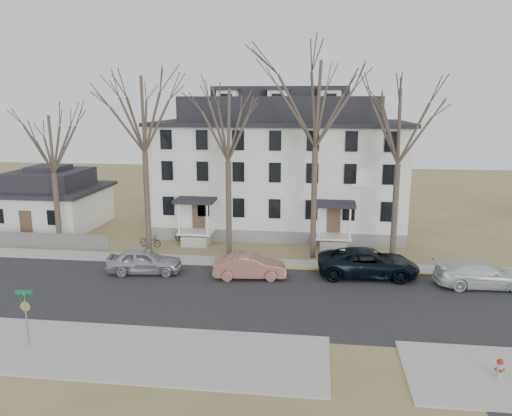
# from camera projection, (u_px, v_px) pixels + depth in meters

# --- Properties ---
(ground) EXTENTS (120.00, 120.00, 0.00)m
(ground) POSITION_uv_depth(u_px,v_px,m) (290.00, 314.00, 25.99)
(ground) COLOR olive
(ground) RESTS_ON ground
(main_road) EXTENTS (120.00, 10.00, 0.04)m
(main_road) POSITION_uv_depth(u_px,v_px,m) (292.00, 299.00, 27.93)
(main_road) COLOR #27272A
(main_road) RESTS_ON ground
(far_sidewalk) EXTENTS (120.00, 2.00, 0.08)m
(far_sidewalk) POSITION_uv_depth(u_px,v_px,m) (297.00, 265.00, 33.75)
(far_sidewalk) COLOR #A09F97
(far_sidewalk) RESTS_ON ground
(near_sidewalk_left) EXTENTS (20.00, 5.00, 0.08)m
(near_sidewalk_left) POSITION_uv_depth(u_px,v_px,m) (103.00, 351.00, 22.14)
(near_sidewalk_left) COLOR #A09F97
(near_sidewalk_left) RESTS_ON ground
(yellow_curb) EXTENTS (14.00, 0.25, 0.06)m
(yellow_curb) POSITION_uv_depth(u_px,v_px,m) (374.00, 273.00, 32.25)
(yellow_curb) COLOR gold
(yellow_curb) RESTS_ON ground
(boarding_house) EXTENTS (20.80, 12.36, 12.05)m
(boarding_house) POSITION_uv_depth(u_px,v_px,m) (280.00, 167.00, 42.53)
(boarding_house) COLOR slate
(boarding_house) RESTS_ON ground
(small_house) EXTENTS (8.70, 8.70, 5.00)m
(small_house) POSITION_uv_depth(u_px,v_px,m) (51.00, 201.00, 43.79)
(small_house) COLOR silver
(small_house) RESTS_ON ground
(fence) EXTENTS (14.00, 0.06, 1.20)m
(fence) POSITION_uv_depth(u_px,v_px,m) (21.00, 247.00, 37.83)
(fence) COLOR gray
(fence) RESTS_ON ground
(tree_far_left) EXTENTS (8.40, 8.40, 13.72)m
(tree_far_left) POSITION_uv_depth(u_px,v_px,m) (143.00, 109.00, 34.71)
(tree_far_left) COLOR #473B31
(tree_far_left) RESTS_ON ground
(tree_mid_left) EXTENTS (7.80, 7.80, 12.74)m
(tree_mid_left) POSITION_uv_depth(u_px,v_px,m) (228.00, 120.00, 34.11)
(tree_mid_left) COLOR #473B31
(tree_mid_left) RESTS_ON ground
(tree_center) EXTENTS (9.00, 9.00, 14.70)m
(tree_center) POSITION_uv_depth(u_px,v_px,m) (316.00, 98.00, 33.05)
(tree_center) COLOR #473B31
(tree_center) RESTS_ON ground
(tree_mid_right) EXTENTS (7.80, 7.80, 12.74)m
(tree_mid_right) POSITION_uv_depth(u_px,v_px,m) (400.00, 121.00, 32.67)
(tree_mid_right) COLOR #473B31
(tree_mid_right) RESTS_ON ground
(tree_bungalow) EXTENTS (6.60, 6.60, 10.78)m
(tree_bungalow) POSITION_uv_depth(u_px,v_px,m) (51.00, 140.00, 36.05)
(tree_bungalow) COLOR #473B31
(tree_bungalow) RESTS_ON ground
(car_silver) EXTENTS (4.93, 2.47, 1.61)m
(car_silver) POSITION_uv_depth(u_px,v_px,m) (145.00, 261.00, 31.96)
(car_silver) COLOR #A3A4A9
(car_silver) RESTS_ON ground
(car_tan) EXTENTS (4.71, 2.15, 1.50)m
(car_tan) POSITION_uv_depth(u_px,v_px,m) (250.00, 267.00, 31.09)
(car_tan) COLOR #905E4E
(car_tan) RESTS_ON ground
(car_navy) EXTENTS (6.38, 3.11, 1.75)m
(car_navy) POSITION_uv_depth(u_px,v_px,m) (368.00, 263.00, 31.36)
(car_navy) COLOR black
(car_navy) RESTS_ON ground
(car_white) EXTENTS (5.49, 2.54, 1.55)m
(car_white) POSITION_uv_depth(u_px,v_px,m) (481.00, 275.00, 29.57)
(car_white) COLOR silver
(car_white) RESTS_ON ground
(bicycle_left) EXTENTS (1.91, 1.05, 0.95)m
(bicycle_left) POSITION_uv_depth(u_px,v_px,m) (150.00, 241.00, 37.84)
(bicycle_left) COLOR black
(bicycle_left) RESTS_ON ground
(bicycle_right) EXTENTS (1.65, 0.60, 0.97)m
(bicycle_right) POSITION_uv_depth(u_px,v_px,m) (185.00, 236.00, 39.20)
(bicycle_right) COLOR black
(bicycle_right) RESTS_ON ground
(fire_hydrant) EXTENTS (0.37, 0.34, 0.88)m
(fire_hydrant) POSITION_uv_depth(u_px,v_px,m) (499.00, 369.00, 19.79)
(fire_hydrant) COLOR #B7B7BA
(fire_hydrant) RESTS_ON ground
(street_sign) EXTENTS (0.77, 0.77, 2.72)m
(street_sign) POSITION_uv_depth(u_px,v_px,m) (26.00, 310.00, 22.11)
(street_sign) COLOR gray
(street_sign) RESTS_ON ground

